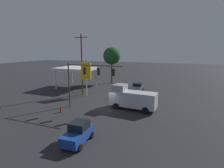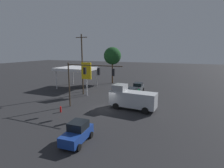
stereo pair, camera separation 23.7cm
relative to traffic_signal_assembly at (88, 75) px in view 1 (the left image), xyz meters
name	(u,v)px [view 1 (the left image)]	position (x,y,z in m)	size (l,w,h in m)	color
ground_plane	(107,109)	(-2.57, -1.07, -5.12)	(200.00, 200.00, 0.00)	#262628
traffic_signal_assembly	(88,75)	(0.00, 0.00, 0.00)	(8.66, 0.43, 6.82)	#473828
utility_pole	(82,64)	(5.31, -7.32, 0.97)	(2.40, 0.26, 11.59)	#473828
gas_station_canopy	(76,69)	(9.96, -12.49, -0.74)	(8.05, 7.66, 4.74)	silver
price_sign	(86,72)	(4.09, -6.68, -0.63)	(2.02, 0.27, 6.37)	silver
delivery_truck	(132,98)	(-6.02, -2.28, -3.43)	(6.96, 2.98, 3.58)	silver
sedan_waiting	(131,93)	(-4.38, -8.20, -4.17)	(2.26, 4.50, 1.93)	#0C592D
hatchback_crossing	(78,133)	(-3.78, 8.81, -4.17)	(2.11, 3.88, 1.97)	navy
sedan_far	(138,87)	(-4.30, -13.41, -4.17)	(2.19, 4.46, 1.93)	#474C51
street_tree	(112,56)	(4.35, -20.59, 2.01)	(4.49, 4.49, 9.41)	#4C331E
fire_hydrant	(61,109)	(2.93, 2.75, -4.68)	(0.24, 0.24, 0.88)	red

